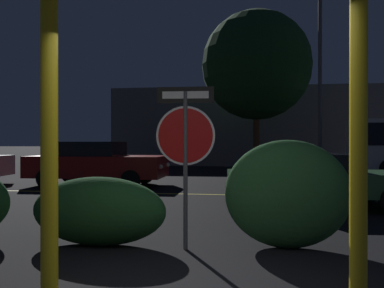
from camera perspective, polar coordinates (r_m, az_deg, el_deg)
The scene contains 11 objects.
road_center_stripe at distance 11.96m, azimuth 5.68°, elevation -6.77°, with size 32.53×0.12×0.01m, color gold.
stop_sign at distance 5.83m, azimuth -0.88°, elevation 1.03°, with size 0.81×0.07×2.22m.
yellow_pole_left at distance 4.28m, azimuth -18.50°, elevation 1.79°, with size 0.16×0.16×3.17m, color yellow.
yellow_pole_right at distance 3.40m, azimuth 21.32°, elevation 5.01°, with size 0.13×0.13×3.50m, color yellow.
hedge_bush_1 at distance 6.28m, azimuth -12.34°, elevation -8.72°, with size 1.96×0.80×0.97m, color #1E4C23.
hedge_bush_2 at distance 6.08m, azimuth 12.60°, elevation -6.53°, with size 1.73×0.70×1.50m, color #285B2D.
passing_car_1 at distance 14.72m, azimuth -12.52°, elevation -2.55°, with size 4.62×2.11×1.48m.
passing_car_2 at distance 9.96m, azimuth 16.60°, elevation -4.58°, with size 4.32×2.17×1.20m.
street_lamp at distance 18.88m, azimuth 16.71°, elevation 12.08°, with size 0.49×0.49×8.14m.
tree_0 at distance 22.18m, azimuth 8.59°, elevation 10.32°, with size 5.54×5.54×8.12m.
building_backdrop at distance 27.47m, azimuth 13.40°, elevation 2.25°, with size 22.68×3.23×4.84m, color #4C4C56.
Camera 1 is at (0.61, -3.60, 1.47)m, focal length 40.00 mm.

